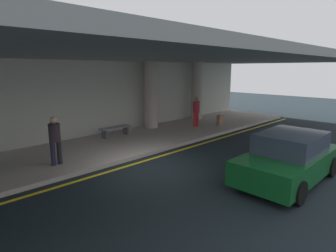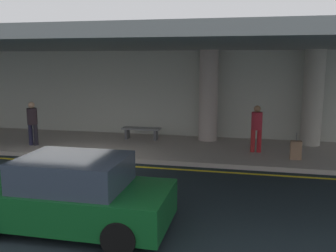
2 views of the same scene
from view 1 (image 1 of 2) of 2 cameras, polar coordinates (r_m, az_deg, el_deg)
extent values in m
plane|color=black|center=(10.00, -3.34, -8.24)|extent=(60.00, 60.00, 0.00)
cube|color=#ADA199|center=(12.36, -12.95, -4.24)|extent=(26.00, 4.20, 0.15)
cube|color=yellow|center=(10.45, -5.63, -7.36)|extent=(26.00, 0.14, 0.01)
cylinder|color=#B3A39C|center=(15.52, -3.52, 6.38)|extent=(0.76, 0.76, 3.65)
cylinder|color=#ADA69B|center=(18.40, 5.94, 7.16)|extent=(0.76, 0.76, 3.65)
cube|color=gray|center=(11.50, -12.49, 14.14)|extent=(28.00, 13.20, 0.30)
cube|color=#B8B9AE|center=(13.96, -18.23, 4.91)|extent=(26.00, 0.30, 3.80)
cube|color=#0F4C1F|center=(9.35, 23.37, -7.07)|extent=(4.10, 1.80, 0.70)
cube|color=#2D3847|center=(9.26, 23.92, -3.10)|extent=(2.10, 1.60, 0.60)
cylinder|color=black|center=(10.92, 21.82, -5.58)|extent=(0.64, 0.22, 0.64)
cylinder|color=black|center=(10.41, 30.45, -7.20)|extent=(0.64, 0.22, 0.64)
cylinder|color=black|center=(8.61, 14.48, -9.67)|extent=(0.64, 0.22, 0.64)
cylinder|color=black|center=(7.97, 25.26, -12.25)|extent=(0.64, 0.22, 0.64)
cylinder|color=#1F1D37|center=(10.29, -22.52, -5.27)|extent=(0.16, 0.16, 0.82)
cylinder|color=black|center=(10.37, -21.40, -5.06)|extent=(0.16, 0.16, 0.82)
cylinder|color=#2D2128|center=(10.16, -22.27, -1.27)|extent=(0.38, 0.38, 0.62)
sphere|color=tan|center=(10.07, -22.46, 1.12)|extent=(0.24, 0.24, 0.24)
cylinder|color=#AF2225|center=(15.83, 5.53, 1.28)|extent=(0.16, 0.16, 0.82)
cylinder|color=#AA1B23|center=(16.00, 6.03, 1.37)|extent=(0.16, 0.16, 0.82)
cylinder|color=#A31F2D|center=(15.80, 5.84, 3.89)|extent=(0.38, 0.38, 0.62)
sphere|color=#8C6647|center=(15.75, 5.87, 5.44)|extent=(0.24, 0.24, 0.24)
cube|color=#8F694F|center=(16.51, 10.56, 1.21)|extent=(0.36, 0.22, 0.62)
cylinder|color=slate|center=(16.43, 10.62, 2.75)|extent=(0.02, 0.02, 0.28)
cube|color=slate|center=(13.73, -10.72, -0.31)|extent=(1.60, 0.50, 0.06)
cube|color=#4C4C51|center=(13.45, -12.86, -1.69)|extent=(0.10, 0.40, 0.42)
cube|color=#4C4C51|center=(14.13, -8.61, -0.89)|extent=(0.10, 0.40, 0.42)
camera|label=2|loc=(12.30, 61.92, 5.55)|focal=39.81mm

